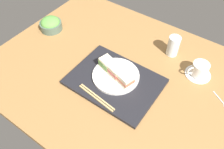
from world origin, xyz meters
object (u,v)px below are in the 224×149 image
sandwich_near (107,63)px  chopsticks_pair (96,97)px  drinking_glass (173,46)px  sandwich_plate (116,75)px  coffee_cup (199,70)px  sandwich_far (125,79)px  teaspoon (224,104)px  salad_bowl (51,24)px  sandwich_middle (116,71)px

sandwich_near → chopsticks_pair: sandwich_near is taller
sandwich_near → drinking_glass: bearing=55.5°
sandwich_plate → sandwich_near: sandwich_near is taller
sandwich_plate → coffee_cup: (31.95, 25.94, 1.04)cm
sandwich_far → chopsticks_pair: size_ratio=0.41×
coffee_cup → teaspoon: 19.52cm
coffee_cup → sandwich_near: bearing=-147.6°
sandwich_plate → sandwich_far: 7.37cm
sandwich_far → coffee_cup: sandwich_far is taller
chopsticks_pair → teaspoon: (48.34, 31.51, -1.75)cm
sandwich_plate → teaspoon: (48.44, 15.96, -2.05)cm
sandwich_far → salad_bowl: (-60.22, 11.40, -2.15)cm
drinking_glass → teaspoon: bearing=-25.5°
sandwich_plate → chopsticks_pair: size_ratio=1.09×
sandwich_near → sandwich_far: bearing=-14.7°
chopsticks_pair → coffee_cup: coffee_cup is taller
sandwich_near → salad_bowl: sandwich_near is taller
sandwich_plate → drinking_glass: 35.45cm
sandwich_near → sandwich_middle: size_ratio=1.00×
sandwich_middle → sandwich_far: bearing=-14.7°
sandwich_middle → drinking_glass: bearing=65.6°
teaspoon → chopsticks_pair: bearing=-146.9°
salad_bowl → drinking_glass: size_ratio=1.15×
salad_bowl → teaspoon: size_ratio=1.38×
drinking_glass → teaspoon: (33.86, -16.19, -5.26)cm
salad_bowl → teaspoon: (102.30, 6.23, -3.24)cm
sandwich_plate → coffee_cup: size_ratio=1.81×
chopsticks_pair → sandwich_near: bearing=110.6°
sandwich_far → teaspoon: (42.08, 17.63, -5.38)cm
sandwich_middle → salad_bowl: size_ratio=0.65×
sandwich_plate → sandwich_middle: size_ratio=2.73×
sandwich_middle → coffee_cup: bearing=39.1°
sandwich_middle → sandwich_plate: bearing=90.0°
sandwich_middle → coffee_cup: sandwich_middle is taller
coffee_cup → sandwich_middle: bearing=-140.9°
chopsticks_pair → drinking_glass: (14.47, 47.70, 3.50)cm
sandwich_far → salad_bowl: sandwich_far is taller
salad_bowl → sandwich_far: bearing=-10.7°
sandwich_near → drinking_glass: 36.99cm
sandwich_near → coffee_cup: size_ratio=0.66×
teaspoon → coffee_cup: bearing=148.8°
chopsticks_pair → drinking_glass: 49.97cm
sandwich_far → salad_bowl: 61.33cm
sandwich_plate → sandwich_near: size_ratio=2.73×
sandwich_plate → sandwich_middle: sandwich_middle is taller
sandwich_far → teaspoon: sandwich_far is taller
salad_bowl → sandwich_plate: bearing=-10.2°
salad_bowl → coffee_cup: 87.33cm
drinking_glass → coffee_cup: bearing=-19.7°
salad_bowl → drinking_glass: (68.44, 22.42, 2.02)cm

